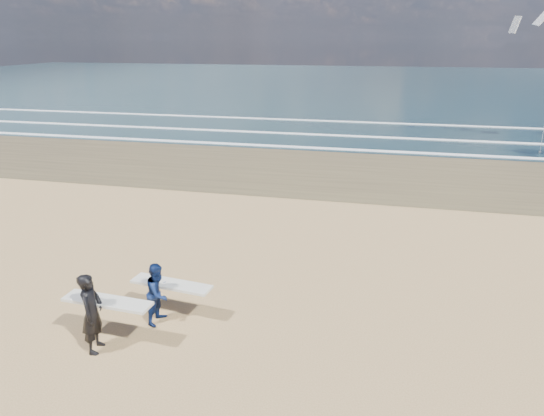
# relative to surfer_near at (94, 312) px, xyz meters

# --- Properties ---
(ocean) EXTENTS (220.00, 100.00, 0.02)m
(ocean) POSITION_rel_surfer_near_xyz_m (20.34, 72.17, -1.00)
(ocean) COLOR #172D34
(ocean) RESTS_ON ground
(surfer_near) EXTENTS (2.23, 1.07, 1.98)m
(surfer_near) POSITION_rel_surfer_near_xyz_m (0.00, 0.00, 0.00)
(surfer_near) COLOR black
(surfer_near) RESTS_ON ground
(surfer_far) EXTENTS (2.25, 1.17, 1.64)m
(surfer_far) POSITION_rel_surfer_near_xyz_m (0.95, 1.49, -0.18)
(surfer_far) COLOR #0D1D4C
(surfer_far) RESTS_ON ground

